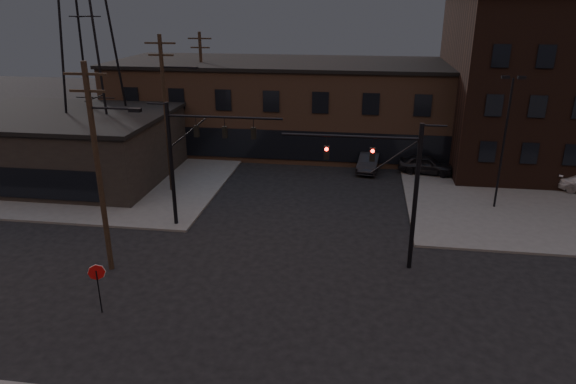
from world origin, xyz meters
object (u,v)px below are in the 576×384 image
Objects in this scene: car_crossing at (369,162)px; traffic_signal_near at (394,181)px; stop_sign at (97,278)px; traffic_signal_far at (190,151)px; parked_car_lot_a at (426,164)px.

traffic_signal_near is at bearing -79.09° from car_crossing.
stop_sign is 26.47m from car_crossing.
car_crossing is (12.34, 23.40, -1.08)m from stop_sign.
parked_car_lot_a is at bearing 39.29° from traffic_signal_far.
parked_car_lot_a is at bearing 53.35° from stop_sign.
stop_sign is 28.49m from parked_car_lot_a.
car_crossing is at bearing 94.29° from parked_car_lot_a.
traffic_signal_far is at bearing -122.04° from car_crossing.
car_crossing is at bearing 93.45° from traffic_signal_near.
traffic_signal_near is 1.00× the size of traffic_signal_far.
traffic_signal_near reaches higher than stop_sign.
parked_car_lot_a is 4.70m from car_crossing.
traffic_signal_far is 17.89m from car_crossing.
car_crossing is (-4.66, 0.55, -0.14)m from parked_car_lot_a.
stop_sign is at bearing 154.39° from parked_car_lot_a.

